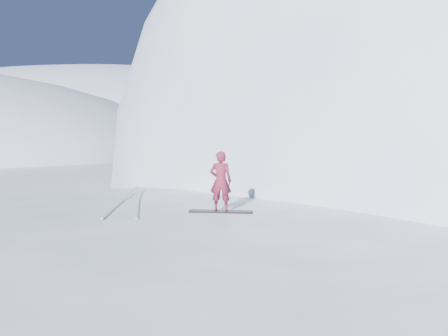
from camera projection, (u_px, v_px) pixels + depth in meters
The scene contains 8 objects.
ground at pixel (146, 336), 11.28m from camera, with size 400.00×400.00×0.00m, color white.
near_ridge at pixel (207, 292), 14.17m from camera, with size 36.00×28.00×4.80m, color white.
peak_shoulder at pixel (389, 201), 30.20m from camera, with size 28.00×24.00×18.00m, color white.
far_ridge_c at pixel (97, 140), 123.96m from camera, with size 140.00×90.00×36.00m, color white.
wind_bumps at pixel (145, 302), 13.43m from camera, with size 16.00×14.40×1.00m.
snowboard at pixel (221, 211), 13.51m from camera, with size 1.72×0.32×0.03m, color black.
snowboarder at pixel (221, 181), 13.43m from camera, with size 0.59×0.39×1.62m, color maroon.
board_tracks at pixel (130, 199), 15.52m from camera, with size 1.64×5.97×0.04m.
Camera 1 is at (2.75, -10.66, 4.87)m, focal length 40.00 mm.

